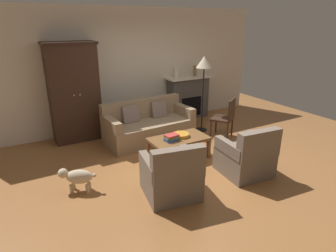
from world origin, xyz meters
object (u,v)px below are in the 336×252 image
Objects in this scene: coffee_table at (179,140)px; floor_lamp at (204,67)px; armoire at (74,93)px; dog at (77,177)px; armchair_near_left at (172,177)px; mantel_vase_bronze at (195,71)px; couch at (148,126)px; side_chair_wooden at (226,116)px; mantel_vase_cream at (176,72)px; armchair_near_right at (246,157)px; fireplace at (188,97)px; fruit_bowl at (181,135)px; book_stack at (171,138)px.

floor_lamp is (1.27, 1.02, 1.15)m from coffee_table.
armoire reaches higher than dog.
armchair_near_left reaches higher than dog.
armoire is 7.68× the size of mantel_vase_bronze.
floor_lamp is (1.36, -0.11, 1.20)m from couch.
mantel_vase_cream is at bearing 101.29° from side_chair_wooden.
mantel_vase_cream reaches higher than dog.
floor_lamp reaches higher than mantel_vase_cream.
mantel_vase_cream is 3.69m from armchair_near_left.
armchair_near_left is at bearing -126.24° from coffee_table.
armchair_near_right is (2.10, -3.02, -0.73)m from armoire.
fireplace is 1.40× the size of side_chair_wooden.
armchair_near_left is (-0.82, -1.05, -0.13)m from fruit_bowl.
book_stack is 0.98× the size of mantel_vase_bronze.
floor_lamp is at bearing 74.18° from armchair_near_right.
mantel_vase_bronze is 1.79m from side_chair_wooden.
armchair_near_right is (-0.85, -3.10, -0.25)m from fireplace.
book_stack is 2.57m from mantel_vase_cream.
couch is 1.13m from coffee_table.
floor_lamp reaches higher than couch.
book_stack is at bearing 5.29° from dog.
couch is 1.78× the size of coffee_table.
side_chair_wooden is at bearing -25.25° from couch.
side_chair_wooden is at bearing -78.71° from mantel_vase_cream.
floor_lamp reaches higher than coffee_table.
floor_lamp is at bearing 38.62° from coffee_table.
couch is (1.33, -0.82, -0.73)m from armoire.
armchair_near_left is 3.11m from floor_lamp.
mantel_vase_bronze reaches higher than armchair_near_left.
mantel_vase_bronze is at bearing 66.13° from floor_lamp.
side_chair_wooden is at bearing -98.39° from mantel_vase_bronze.
couch is at bearing -144.66° from mantel_vase_cream.
dog is (-3.41, -0.60, -0.27)m from side_chair_wooden.
couch is 1.74m from side_chair_wooden.
armoire is 2.49m from fruit_bowl.
side_chair_wooden is (0.79, 1.47, 0.20)m from armchair_near_right.
coffee_table is at bearing -130.49° from mantel_vase_bronze.
fireplace is at bearing 2.70° from mantel_vase_cream.
dog is at bearing -148.75° from mantel_vase_bronze.
dog is (-2.62, 0.87, -0.07)m from armchair_near_right.
coffee_table is at bearing -53.80° from armoire.
side_chair_wooden is 3.47m from dog.
armchair_near_right is 2.49m from floor_lamp.
book_stack is at bearing -161.66° from fruit_bowl.
mantel_vase_cream is at bearing 81.33° from armchair_near_right.
side_chair_wooden reaches higher than book_stack.
armchair_near_left is at bearing 177.52° from armchair_near_right.
book_stack is (-0.26, -0.09, 0.03)m from fruit_bowl.
armoire is at bearing 148.44° from couch.
book_stack is 2.90m from mantel_vase_bronze.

